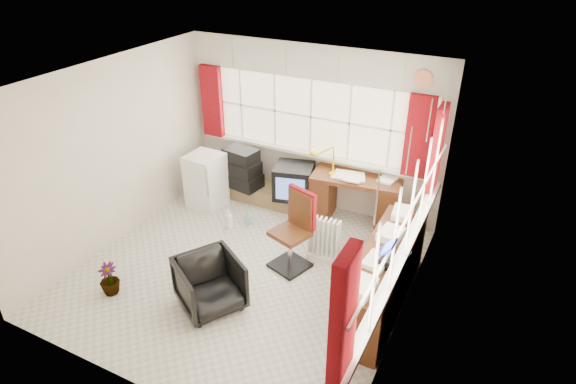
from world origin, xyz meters
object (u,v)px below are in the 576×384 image
object	(u,v)px
desk	(356,196)
radiator	(324,243)
mini_fridge	(206,180)
office_chair	(210,284)
tv_bench	(272,195)
crt_tv	(294,181)
task_chair	(296,227)
desk_lamp	(334,154)
credenza	(383,276)

from	to	relation	value
desk	radiator	distance (m)	1.14
radiator	mini_fridge	size ratio (longest dim) A/B	0.73
office_chair	mini_fridge	size ratio (longest dim) A/B	0.81
tv_bench	crt_tv	size ratio (longest dim) A/B	2.08
task_chair	tv_bench	size ratio (longest dim) A/B	0.76
tv_bench	radiator	bearing A→B (deg)	-37.82
desk	mini_fridge	bearing A→B (deg)	-164.60
desk	desk_lamp	xyz separation A→B (m)	(-0.34, -0.12, 0.65)
task_chair	radiator	world-z (taller)	task_chair
desk	credenza	world-z (taller)	credenza
credenza	tv_bench	xyz separation A→B (m)	(-2.28, 1.52, -0.27)
desk_lamp	tv_bench	world-z (taller)	desk_lamp
task_chair	office_chair	bearing A→B (deg)	-114.21
credenza	crt_tv	distance (m)	2.34
credenza	mini_fridge	size ratio (longest dim) A/B	2.32
office_chair	crt_tv	xyz separation A→B (m)	(-0.08, 2.37, 0.19)
radiator	crt_tv	size ratio (longest dim) A/B	0.94
office_chair	radiator	world-z (taller)	office_chair
desk	tv_bench	xyz separation A→B (m)	(-1.38, -0.08, -0.29)
mini_fridge	office_chair	bearing A→B (deg)	-54.13
credenza	crt_tv	size ratio (longest dim) A/B	2.97
task_chair	radiator	distance (m)	0.49
office_chair	mini_fridge	bearing A→B (deg)	68.12
desk_lamp	task_chair	xyz separation A→B (m)	(0.01, -1.24, -0.50)
office_chair	tv_bench	bearing A→B (deg)	44.24
task_chair	office_chair	xyz separation A→B (m)	(-0.53, -1.18, -0.25)
desk_lamp	task_chair	bearing A→B (deg)	-89.42
desk	tv_bench	distance (m)	1.42
crt_tv	tv_bench	bearing A→B (deg)	168.79
tv_bench	mini_fridge	size ratio (longest dim) A/B	1.62
desk_lamp	credenza	distance (m)	2.04
desk	office_chair	size ratio (longest dim) A/B	1.94
desk_lamp	crt_tv	distance (m)	0.82
task_chair	desk_lamp	bearing A→B (deg)	90.58
desk	task_chair	xyz separation A→B (m)	(-0.33, -1.36, 0.15)
credenza	task_chair	bearing A→B (deg)	168.87
credenza	tv_bench	bearing A→B (deg)	146.30
crt_tv	mini_fridge	bearing A→B (deg)	-160.85
task_chair	crt_tv	xyz separation A→B (m)	(-0.62, 1.19, -0.06)
office_chair	credenza	world-z (taller)	credenza
tv_bench	crt_tv	world-z (taller)	crt_tv
task_chair	mini_fridge	world-z (taller)	task_chair
task_chair	credenza	distance (m)	1.26
desk	credenza	distance (m)	1.83
desk_lamp	office_chair	world-z (taller)	desk_lamp
desk_lamp	office_chair	xyz separation A→B (m)	(-0.52, -2.42, -0.75)
task_chair	crt_tv	bearing A→B (deg)	117.31
desk	desk_lamp	size ratio (longest dim) A/B	2.93
credenza	mini_fridge	bearing A→B (deg)	162.70
desk_lamp	radiator	xyz separation A→B (m)	(0.31, -1.01, -0.81)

